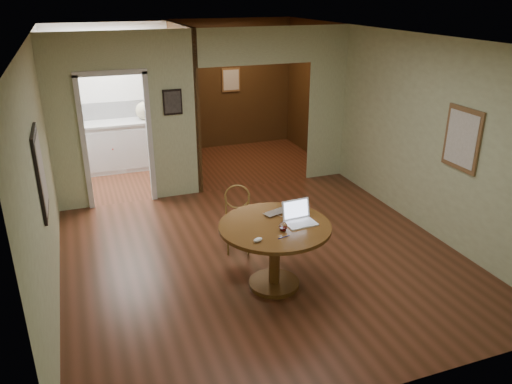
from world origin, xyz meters
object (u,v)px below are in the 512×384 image
object	(u,v)px
closed_laptop	(279,214)
dining_table	(275,241)
chair	(238,215)
open_laptop	(298,217)

from	to	relation	value
closed_laptop	dining_table	bearing A→B (deg)	-141.76
chair	open_laptop	world-z (taller)	open_laptop
dining_table	chair	distance (m)	1.03
dining_table	chair	size ratio (longest dim) A/B	1.44
chair	closed_laptop	bearing A→B (deg)	-55.13
chair	open_laptop	bearing A→B (deg)	-52.52
dining_table	closed_laptop	world-z (taller)	closed_laptop
dining_table	open_laptop	world-z (taller)	open_laptop
open_laptop	chair	bearing A→B (deg)	106.48
chair	open_laptop	xyz separation A→B (m)	(0.39, -1.05, 0.37)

